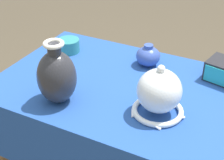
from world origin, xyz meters
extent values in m
cylinder|color=olive|center=(-0.57, -0.31, 0.34)|extent=(0.04, 0.04, 0.69)
cylinder|color=olive|center=(-0.57, 0.31, 0.34)|extent=(0.04, 0.04, 0.69)
cube|color=olive|center=(0.00, 0.00, 0.70)|extent=(1.25, 0.72, 0.03)
cube|color=#234C9E|center=(0.00, 0.00, 0.72)|extent=(1.27, 0.74, 0.01)
ellipsoid|color=#2D2D33|center=(-0.26, -0.23, 0.84)|extent=(0.16, 0.16, 0.22)
cylinder|color=#2D2D33|center=(-0.26, -0.23, 0.96)|extent=(0.05, 0.05, 0.04)
torus|color=white|center=(-0.26, -0.23, 0.98)|extent=(0.08, 0.08, 0.02)
torus|color=white|center=(0.14, -0.12, 0.74)|extent=(0.20, 0.20, 0.02)
ellipsoid|color=white|center=(0.14, -0.12, 0.83)|extent=(0.17, 0.17, 0.17)
sphere|color=white|center=(0.14, -0.12, 0.92)|extent=(0.03, 0.03, 0.03)
cone|color=white|center=(0.24, -0.12, 0.74)|extent=(0.01, 0.04, 0.03)
cone|color=white|center=(0.17, -0.03, 0.74)|extent=(0.04, 0.02, 0.03)
cone|color=white|center=(0.05, -0.06, 0.74)|extent=(0.03, 0.04, 0.03)
cone|color=white|center=(0.05, -0.18, 0.74)|extent=(0.03, 0.04, 0.03)
cone|color=white|center=(0.17, -0.22, 0.74)|extent=(0.04, 0.02, 0.03)
cube|color=teal|center=(0.30, 0.18, 0.77)|extent=(0.14, 0.03, 0.08)
ellipsoid|color=#3851A8|center=(-0.04, 0.22, 0.77)|extent=(0.12, 0.12, 0.10)
cylinder|color=#3851A8|center=(-0.04, 0.22, 0.83)|extent=(0.04, 0.04, 0.02)
cylinder|color=teal|center=(-0.47, 0.16, 0.76)|extent=(0.11, 0.11, 0.07)
camera|label=1|loc=(0.47, -1.17, 1.55)|focal=55.00mm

